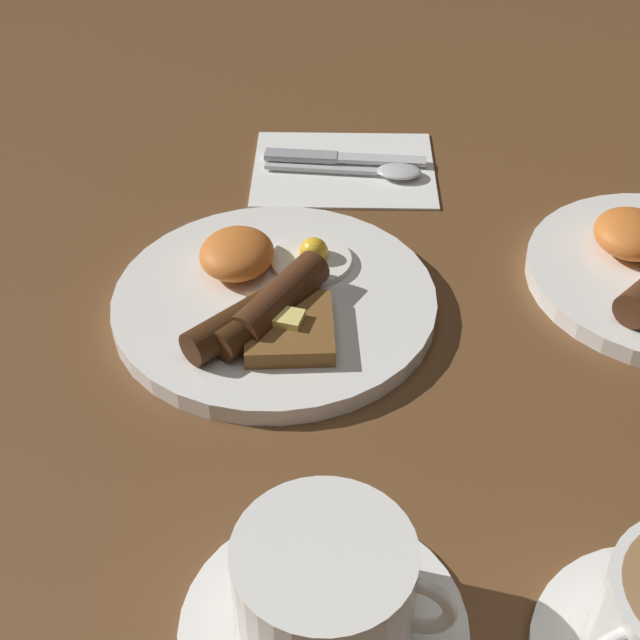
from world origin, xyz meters
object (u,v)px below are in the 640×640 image
at_px(teacup_near, 325,597).
at_px(spoon, 381,171).
at_px(knife, 336,157).
at_px(breakfast_plate_near, 272,299).

xyz_separation_m(teacup_near, spoon, (-0.49, -0.00, -0.02)).
distance_m(teacup_near, spoon, 0.49).
relative_size(knife, spoon, 1.05).
xyz_separation_m(breakfast_plate_near, teacup_near, (0.27, 0.08, 0.02)).
bearing_deg(spoon, knife, 152.94).
xyz_separation_m(breakfast_plate_near, spoon, (-0.22, 0.07, -0.01)).
relative_size(breakfast_plate_near, knife, 1.60).
relative_size(breakfast_plate_near, spoon, 1.68).
xyz_separation_m(breakfast_plate_near, knife, (-0.24, 0.02, -0.01)).
bearing_deg(teacup_near, knife, -174.31).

